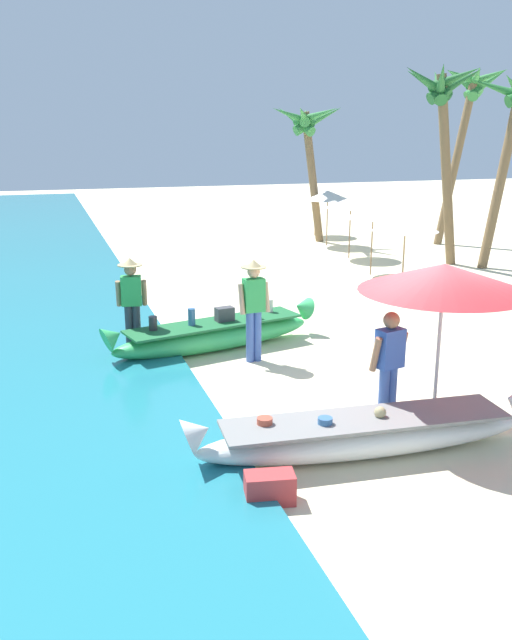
# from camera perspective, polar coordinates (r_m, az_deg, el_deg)

# --- Properties ---
(ground_plane) EXTENTS (80.00, 80.00, 0.00)m
(ground_plane) POSITION_cam_1_polar(r_m,az_deg,el_deg) (10.45, 12.26, -6.95)
(ground_plane) COLOR beige
(boat_white_foreground) EXTENTS (4.66, 1.07, 0.79)m
(boat_white_foreground) POSITION_cam_1_polar(r_m,az_deg,el_deg) (8.75, 9.10, -9.43)
(boat_white_foreground) COLOR white
(boat_white_foreground) RESTS_ON ground
(boat_green_midground) EXTENTS (4.30, 1.64, 0.84)m
(boat_green_midground) POSITION_cam_1_polar(r_m,az_deg,el_deg) (12.62, -3.46, -1.20)
(boat_green_midground) COLOR #38B760
(boat_green_midground) RESTS_ON ground
(person_vendor_hatted) EXTENTS (0.56, 0.44, 1.82)m
(person_vendor_hatted) POSITION_cam_1_polar(r_m,az_deg,el_deg) (11.77, -0.19, 1.43)
(person_vendor_hatted) COLOR #3D5BA8
(person_vendor_hatted) RESTS_ON ground
(person_tourist_customer) EXTENTS (0.58, 0.33, 1.67)m
(person_tourist_customer) POSITION_cam_1_polar(r_m,az_deg,el_deg) (9.23, 11.08, -3.68)
(person_tourist_customer) COLOR #3D5BA8
(person_tourist_customer) RESTS_ON ground
(person_vendor_assistant) EXTENTS (0.57, 0.44, 1.76)m
(person_vendor_assistant) POSITION_cam_1_polar(r_m,az_deg,el_deg) (12.45, -10.38, 1.80)
(person_vendor_assistant) COLOR #333842
(person_vendor_assistant) RESTS_ON ground
(patio_umbrella_large) EXTENTS (2.22, 2.22, 2.29)m
(patio_umbrella_large) POSITION_cam_1_polar(r_m,az_deg,el_deg) (9.15, 15.46, 3.38)
(patio_umbrella_large) COLOR #B7B7BC
(patio_umbrella_large) RESTS_ON ground
(parasol_row_0) EXTENTS (1.60, 1.60, 1.91)m
(parasol_row_0) POSITION_cam_1_polar(r_m,az_deg,el_deg) (16.90, 12.42, 7.82)
(parasol_row_0) COLOR #8E6B47
(parasol_row_0) RESTS_ON ground
(parasol_row_1) EXTENTS (1.60, 1.60, 1.91)m
(parasol_row_1) POSITION_cam_1_polar(r_m,az_deg,el_deg) (19.22, 9.79, 8.87)
(parasol_row_1) COLOR #8E6B47
(parasol_row_1) RESTS_ON ground
(parasol_row_2) EXTENTS (1.60, 1.60, 1.91)m
(parasol_row_2) POSITION_cam_1_polar(r_m,az_deg,el_deg) (21.73, 7.95, 9.72)
(parasol_row_2) COLOR #8E6B47
(parasol_row_2) RESTS_ON ground
(parasol_row_3) EXTENTS (1.60, 1.60, 1.91)m
(parasol_row_3) POSITION_cam_1_polar(r_m,az_deg,el_deg) (24.05, 6.04, 10.35)
(parasol_row_3) COLOR #8E6B47
(parasol_row_3) RESTS_ON ground
(parasol_row_4) EXTENTS (1.60, 1.60, 1.91)m
(parasol_row_4) POSITION_cam_1_polar(r_m,az_deg,el_deg) (26.30, 5.03, 10.83)
(parasol_row_4) COLOR #8E6B47
(parasol_row_4) RESTS_ON ground
(palm_tree_tall_inland) EXTENTS (2.66, 2.56, 5.80)m
(palm_tree_tall_inland) POSITION_cam_1_polar(r_m,az_deg,el_deg) (20.88, 15.36, 16.92)
(palm_tree_tall_inland) COLOR brown
(palm_tree_tall_inland) RESTS_ON ground
(palm_tree_leaning_seaward) EXTENTS (2.54, 2.70, 6.12)m
(palm_tree_leaning_seaward) POSITION_cam_1_polar(r_m,az_deg,el_deg) (25.46, 17.54, 17.06)
(palm_tree_leaning_seaward) COLOR brown
(palm_tree_leaning_seaward) RESTS_ON ground
(palm_tree_mid_cluster) EXTENTS (2.79, 2.88, 4.88)m
(palm_tree_mid_cluster) POSITION_cam_1_polar(r_m,az_deg,el_deg) (24.61, 4.31, 15.62)
(palm_tree_mid_cluster) COLOR brown
(palm_tree_mid_cluster) RESTS_ON ground
(cooler_box) EXTENTS (0.59, 0.39, 0.34)m
(cooler_box) POSITION_cam_1_polar(r_m,az_deg,el_deg) (7.68, 1.16, -13.89)
(cooler_box) COLOR #C63838
(cooler_box) RESTS_ON ground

